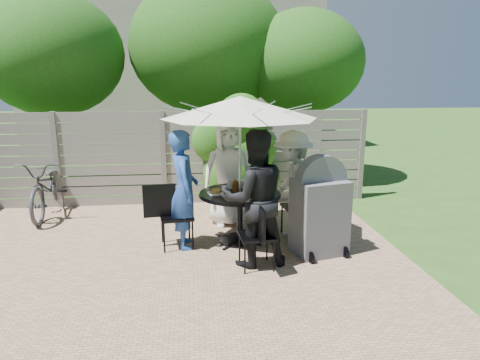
{
  "coord_description": "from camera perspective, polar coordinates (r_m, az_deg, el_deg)",
  "views": [
    {
      "loc": [
        0.56,
        -5.3,
        2.43
      ],
      "look_at": [
        1.27,
        1.02,
        0.93
      ],
      "focal_mm": 32.0,
      "sensor_mm": 36.0,
      "label": 1
    }
  ],
  "objects": [
    {
      "name": "chair_left",
      "position": [
        6.38,
        -8.55,
        -6.43
      ],
      "size": [
        0.73,
        0.53,
        0.98
      ],
      "rotation": [
        0.0,
        0.0,
        6.41
      ],
      "color": "black",
      "rests_on": "ground"
    },
    {
      "name": "chair_back",
      "position": [
        7.42,
        -1.72,
        -3.57
      ],
      "size": [
        0.51,
        0.7,
        0.93
      ],
      "rotation": [
        0.0,
        0.0,
        4.87
      ],
      "color": "black",
      "rests_on": "ground"
    },
    {
      "name": "glass_back",
      "position": [
        6.58,
        -1.42,
        -0.54
      ],
      "size": [
        0.07,
        0.07,
        0.14
      ],
      "primitive_type": "cylinder",
      "color": "silver",
      "rests_on": "patio_table"
    },
    {
      "name": "patio_table",
      "position": [
        6.44,
        -0.01,
        -3.69
      ],
      "size": [
        1.33,
        1.33,
        0.79
      ],
      "rotation": [
        0.0,
        0.0,
        0.12
      ],
      "color": "black",
      "rests_on": "ground"
    },
    {
      "name": "plate_back",
      "position": [
        6.71,
        -0.71,
        -0.67
      ],
      "size": [
        0.26,
        0.26,
        0.06
      ],
      "color": "white",
      "rests_on": "patio_table"
    },
    {
      "name": "bbq_grill",
      "position": [
        6.09,
        10.56,
        -3.94
      ],
      "size": [
        0.81,
        0.69,
        1.43
      ],
      "rotation": [
        0.0,
        0.0,
        0.23
      ],
      "color": "#58585D",
      "rests_on": "ground"
    },
    {
      "name": "coffee_cup",
      "position": [
        6.59,
        0.4,
        -0.61
      ],
      "size": [
        0.08,
        0.08,
        0.12
      ],
      "primitive_type": "cylinder",
      "color": "#C6B293",
      "rests_on": "patio_table"
    },
    {
      "name": "syrup_jug",
      "position": [
        6.39,
        -0.64,
        -0.87
      ],
      "size": [
        0.09,
        0.09,
        0.16
      ],
      "primitive_type": "cylinder",
      "color": "#59280C",
      "rests_on": "patio_table"
    },
    {
      "name": "bicycle",
      "position": [
        8.54,
        -24.14,
        -0.79
      ],
      "size": [
        0.76,
        2.02,
        1.05
      ],
      "primitive_type": "imported",
      "rotation": [
        0.0,
        0.0,
        0.03
      ],
      "color": "#333338",
      "rests_on": "ground"
    },
    {
      "name": "chair_right",
      "position": [
        6.79,
        7.98,
        -5.14
      ],
      "size": [
        0.75,
        0.54,
        0.99
      ],
      "rotation": [
        0.0,
        0.0,
        3.28
      ],
      "color": "black",
      "rests_on": "ground"
    },
    {
      "name": "person_left",
      "position": [
        6.23,
        -7.48,
        -1.34
      ],
      "size": [
        0.49,
        0.68,
        1.74
      ],
      "primitive_type": "imported",
      "rotation": [
        0.0,
        0.0,
        7.97
      ],
      "color": "#214492",
      "rests_on": "ground"
    },
    {
      "name": "umbrella",
      "position": [
        6.17,
        -0.02,
        9.64
      ],
      "size": [
        2.52,
        2.52,
        2.2
      ],
      "rotation": [
        0.0,
        0.0,
        0.12
      ],
      "color": "silver",
      "rests_on": "ground"
    },
    {
      "name": "chair_front",
      "position": [
        5.65,
        2.23,
        -9.15
      ],
      "size": [
        0.47,
        0.67,
        0.91
      ],
      "rotation": [
        0.0,
        0.0,
        1.64
      ],
      "color": "black",
      "rests_on": "ground"
    },
    {
      "name": "person_back",
      "position": [
        7.14,
        -1.53,
        0.87
      ],
      "size": [
        0.94,
        0.67,
        1.79
      ],
      "primitive_type": "imported",
      "rotation": [
        0.0,
        0.0,
        6.4
      ],
      "color": "white",
      "rests_on": "ground"
    },
    {
      "name": "glass_left",
      "position": [
        6.21,
        -2.13,
        -1.4
      ],
      "size": [
        0.07,
        0.07,
        0.14
      ],
      "primitive_type": "cylinder",
      "color": "silver",
      "rests_on": "patio_table"
    },
    {
      "name": "plate_right",
      "position": [
        6.46,
        3.1,
        -1.24
      ],
      "size": [
        0.26,
        0.26,
        0.06
      ],
      "color": "white",
      "rests_on": "patio_table"
    },
    {
      "name": "plate_extra",
      "position": [
        6.13,
        2.26,
        -2.03
      ],
      "size": [
        0.24,
        0.24,
        0.06
      ],
      "color": "white",
      "rests_on": "patio_table"
    },
    {
      "name": "plate_front",
      "position": [
        6.03,
        0.76,
        -2.28
      ],
      "size": [
        0.26,
        0.26,
        0.06
      ],
      "color": "white",
      "rests_on": "patio_table"
    },
    {
      "name": "person_right",
      "position": [
        6.59,
        7.03,
        -0.72
      ],
      "size": [
        0.75,
        1.16,
        1.69
      ],
      "primitive_type": "imported",
      "rotation": [
        0.0,
        0.0,
        4.83
      ],
      "color": "beige",
      "rests_on": "ground"
    },
    {
      "name": "glass_front",
      "position": [
        6.14,
        1.49,
        -1.56
      ],
      "size": [
        0.07,
        0.07,
        0.14
      ],
      "primitive_type": "cylinder",
      "color": "silver",
      "rests_on": "patio_table"
    },
    {
      "name": "backyard_envelope",
      "position": [
        15.6,
        -8.42,
        13.81
      ],
      "size": [
        60.0,
        60.0,
        5.0
      ],
      "color": "#2A4C17",
      "rests_on": "ground"
    },
    {
      "name": "person_front",
      "position": [
        5.57,
        1.93,
        -2.56
      ],
      "size": [
        0.96,
        0.79,
        1.82
      ],
      "primitive_type": "imported",
      "rotation": [
        0.0,
        0.0,
        3.26
      ],
      "color": "black",
      "rests_on": "ground"
    },
    {
      "name": "plate_left",
      "position": [
        6.3,
        -3.21,
        -1.62
      ],
      "size": [
        0.26,
        0.26,
        0.06
      ],
      "color": "white",
      "rests_on": "patio_table"
    }
  ]
}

